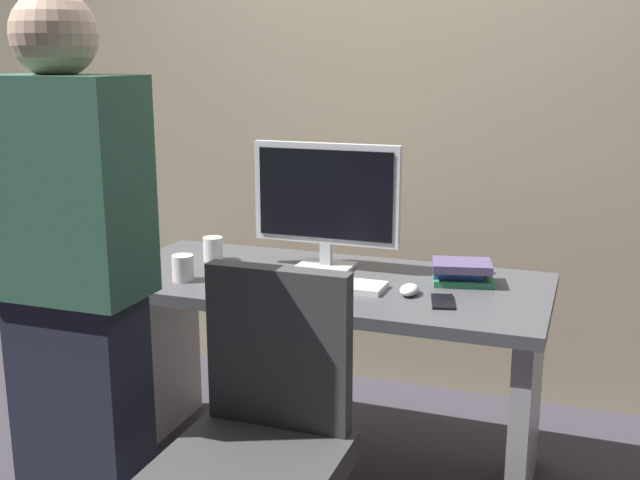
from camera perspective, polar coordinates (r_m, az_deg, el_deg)
The scene contains 12 objects.
ground_plane at distance 2.98m, azimuth 0.34°, elevation -16.36°, with size 9.00×9.00×0.00m, color #3D3842.
wall_back at distance 3.44m, azimuth 5.47°, elevation 13.72°, with size 6.40×0.10×3.00m, color tan.
desk at distance 2.76m, azimuth 0.35°, elevation -7.19°, with size 1.52×0.70×0.72m.
office_chair at distance 2.10m, azimuth -4.42°, elevation -16.57°, with size 0.52×0.52×0.94m.
person_at_desk at distance 2.20m, azimuth -17.61°, elevation -4.06°, with size 0.40×0.24×1.64m.
monitor at distance 2.76m, azimuth 0.44°, elevation 3.03°, with size 0.54×0.14×0.46m.
keyboard at distance 2.61m, azimuth 0.14°, elevation -3.17°, with size 0.43×0.13×0.02m, color white.
mouse at distance 2.53m, azimuth 6.58°, elevation -3.65°, with size 0.06×0.10×0.03m, color white.
cup_near_keyboard at distance 2.70m, azimuth -10.04°, elevation -2.03°, with size 0.07×0.07×0.09m, color white.
cup_by_monitor at distance 2.95m, azimuth -7.87°, elevation -0.64°, with size 0.07×0.07×0.09m, color white.
book_stack at distance 2.67m, azimuth 10.33°, elevation -2.32°, with size 0.23×0.18×0.08m.
cell_phone at distance 2.46m, azimuth 9.00°, elevation -4.49°, with size 0.07×0.14×0.01m, color black.
Camera 1 is at (0.85, -2.44, 1.48)m, focal length 43.55 mm.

